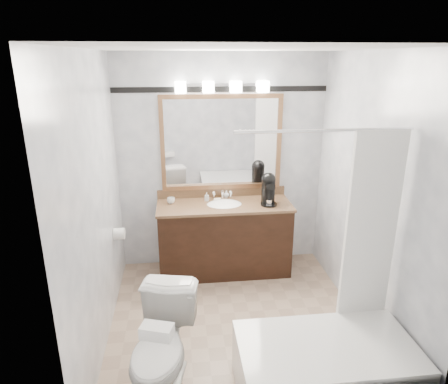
{
  "coord_description": "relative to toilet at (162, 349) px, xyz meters",
  "views": [
    {
      "loc": [
        -0.5,
        -3.21,
        2.43
      ],
      "look_at": [
        -0.08,
        0.35,
        1.22
      ],
      "focal_mm": 32.0,
      "sensor_mm": 36.0,
      "label": 1
    }
  ],
  "objects": [
    {
      "name": "accent_stripe",
      "position": [
        0.67,
        2.05,
        1.71
      ],
      "size": [
        2.4,
        0.01,
        0.06
      ],
      "primitive_type": "cube",
      "color": "black",
      "rests_on": "room"
    },
    {
      "name": "tp_roll",
      "position": [
        -0.47,
        1.42,
        0.31
      ],
      "size": [
        0.11,
        0.12,
        0.12
      ],
      "primitive_type": "cylinder",
      "rotation": [
        0.0,
        1.57,
        0.0
      ],
      "color": "white",
      "rests_on": "room"
    },
    {
      "name": "coffee_maker",
      "position": [
        1.17,
        1.74,
        0.64
      ],
      "size": [
        0.19,
        0.24,
        0.36
      ],
      "rotation": [
        0.0,
        0.0,
        -0.04
      ],
      "color": "black",
      "rests_on": "vanity"
    },
    {
      "name": "toilet",
      "position": [
        0.0,
        0.0,
        0.0
      ],
      "size": [
        0.59,
        0.85,
        0.79
      ],
      "primitive_type": "imported",
      "rotation": [
        0.0,
        0.0,
        -0.21
      ],
      "color": "white",
      "rests_on": "ground"
    },
    {
      "name": "soap_bottle_a",
      "position": [
        0.48,
        1.91,
        0.51
      ],
      "size": [
        0.05,
        0.06,
        0.1
      ],
      "primitive_type": "imported",
      "rotation": [
        0.0,
        0.0,
        -0.27
      ],
      "color": "white",
      "rests_on": "vanity"
    },
    {
      "name": "vanity_light_bar",
      "position": [
        0.67,
        1.99,
        1.74
      ],
      "size": [
        1.02,
        0.14,
        0.12
      ],
      "color": "silver",
      "rests_on": "room"
    },
    {
      "name": "cup_left",
      "position": [
        0.07,
        1.87,
        0.49
      ],
      "size": [
        0.1,
        0.1,
        0.07
      ],
      "primitive_type": "imported",
      "rotation": [
        0.0,
        0.0,
        0.09
      ],
      "color": "white",
      "rests_on": "vanity"
    },
    {
      "name": "vanity",
      "position": [
        0.67,
        1.78,
        0.05
      ],
      "size": [
        1.53,
        0.58,
        0.97
      ],
      "color": "black",
      "rests_on": "ground"
    },
    {
      "name": "soap_bar",
      "position": [
        0.6,
        1.89,
        0.47
      ],
      "size": [
        0.08,
        0.05,
        0.02
      ],
      "primitive_type": "cube",
      "rotation": [
        0.0,
        0.0,
        0.06
      ],
      "color": "beige",
      "rests_on": "vanity"
    },
    {
      "name": "room",
      "position": [
        0.67,
        0.76,
        0.86
      ],
      "size": [
        2.42,
        2.62,
        2.52
      ],
      "color": "#9D816A",
      "rests_on": "ground"
    },
    {
      "name": "soap_bottle_b",
      "position": [
        0.72,
        1.99,
        0.5
      ],
      "size": [
        0.09,
        0.09,
        0.09
      ],
      "primitive_type": "imported",
      "rotation": [
        0.0,
        0.0,
        0.39
      ],
      "color": "white",
      "rests_on": "vanity"
    },
    {
      "name": "mirror",
      "position": [
        0.67,
        2.04,
        1.11
      ],
      "size": [
        1.4,
        0.04,
        1.1
      ],
      "color": "#976944",
      "rests_on": "room"
    },
    {
      "name": "bathtub",
      "position": [
        1.22,
        -0.14,
        -0.11
      ],
      "size": [
        1.3,
        0.75,
        1.96
      ],
      "color": "white",
      "rests_on": "ground"
    },
    {
      "name": "tissue_box",
      "position": [
        0.0,
        -0.36,
        0.43
      ],
      "size": [
        0.22,
        0.16,
        0.08
      ],
      "primitive_type": "cube",
      "rotation": [
        0.0,
        0.0,
        -0.32
      ],
      "color": "white",
      "rests_on": "toilet"
    }
  ]
}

